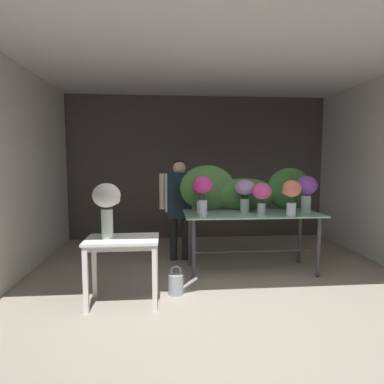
{
  "coord_description": "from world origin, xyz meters",
  "views": [
    {
      "loc": [
        -0.68,
        -2.52,
        1.57
      ],
      "look_at": [
        -0.34,
        1.45,
        1.18
      ],
      "focal_mm": 29.88,
      "sensor_mm": 36.0,
      "label": 1
    }
  ],
  "objects_px": {
    "vase_white_roses_tall": "(107,202)",
    "watering_can": "(176,284)",
    "florist": "(179,199)",
    "side_table_white": "(122,248)",
    "vase_violet_ranunculus": "(306,189)",
    "vase_crimson_snapdragons": "(200,191)",
    "display_table_glass": "(251,223)",
    "vase_magenta_anemones": "(203,190)",
    "vase_coral_peonies": "(292,193)",
    "vase_fuchsia_tulips": "(262,194)",
    "vase_lilac_lilies": "(245,191)"
  },
  "relations": [
    {
      "from": "vase_white_roses_tall",
      "to": "watering_can",
      "type": "bearing_deg",
      "value": 14.27
    },
    {
      "from": "florist",
      "to": "side_table_white",
      "type": "bearing_deg",
      "value": -114.75
    },
    {
      "from": "vase_violet_ranunculus",
      "to": "watering_can",
      "type": "distance_m",
      "value": 2.24
    },
    {
      "from": "vase_crimson_snapdragons",
      "to": "side_table_white",
      "type": "bearing_deg",
      "value": -136.35
    },
    {
      "from": "vase_crimson_snapdragons",
      "to": "vase_white_roses_tall",
      "type": "relative_size",
      "value": 0.78
    },
    {
      "from": "display_table_glass",
      "to": "vase_crimson_snapdragons",
      "type": "xyz_separation_m",
      "value": [
        -0.72,
        0.03,
        0.45
      ]
    },
    {
      "from": "display_table_glass",
      "to": "vase_magenta_anemones",
      "type": "xyz_separation_m",
      "value": [
        -0.72,
        -0.29,
        0.49
      ]
    },
    {
      "from": "vase_coral_peonies",
      "to": "vase_fuchsia_tulips",
      "type": "bearing_deg",
      "value": 155.76
    },
    {
      "from": "vase_lilac_lilies",
      "to": "vase_crimson_snapdragons",
      "type": "relative_size",
      "value": 0.98
    },
    {
      "from": "display_table_glass",
      "to": "florist",
      "type": "xyz_separation_m",
      "value": [
        -0.98,
        0.62,
        0.26
      ]
    },
    {
      "from": "vase_fuchsia_tulips",
      "to": "watering_can",
      "type": "height_order",
      "value": "vase_fuchsia_tulips"
    },
    {
      "from": "vase_crimson_snapdragons",
      "to": "display_table_glass",
      "type": "bearing_deg",
      "value": -2.37
    },
    {
      "from": "side_table_white",
      "to": "vase_violet_ranunculus",
      "type": "relative_size",
      "value": 1.52
    },
    {
      "from": "florist",
      "to": "vase_fuchsia_tulips",
      "type": "bearing_deg",
      "value": -35.74
    },
    {
      "from": "side_table_white",
      "to": "vase_coral_peonies",
      "type": "xyz_separation_m",
      "value": [
        2.12,
        0.57,
        0.52
      ]
    },
    {
      "from": "side_table_white",
      "to": "watering_can",
      "type": "bearing_deg",
      "value": 17.76
    },
    {
      "from": "vase_violet_ranunculus",
      "to": "side_table_white",
      "type": "bearing_deg",
      "value": -160.5
    },
    {
      "from": "vase_lilac_lilies",
      "to": "vase_magenta_anemones",
      "type": "height_order",
      "value": "vase_magenta_anemones"
    },
    {
      "from": "display_table_glass",
      "to": "vase_crimson_snapdragons",
      "type": "relative_size",
      "value": 4.07
    },
    {
      "from": "display_table_glass",
      "to": "watering_can",
      "type": "distance_m",
      "value": 1.41
    },
    {
      "from": "vase_white_roses_tall",
      "to": "side_table_white",
      "type": "bearing_deg",
      "value": 0.26
    },
    {
      "from": "vase_coral_peonies",
      "to": "florist",
      "type": "bearing_deg",
      "value": 146.84
    },
    {
      "from": "display_table_glass",
      "to": "vase_violet_ranunculus",
      "type": "height_order",
      "value": "vase_violet_ranunculus"
    },
    {
      "from": "vase_fuchsia_tulips",
      "to": "vase_white_roses_tall",
      "type": "bearing_deg",
      "value": -159.29
    },
    {
      "from": "vase_crimson_snapdragons",
      "to": "watering_can",
      "type": "height_order",
      "value": "vase_crimson_snapdragons"
    },
    {
      "from": "vase_violet_ranunculus",
      "to": "vase_crimson_snapdragons",
      "type": "xyz_separation_m",
      "value": [
        -1.49,
        0.05,
        -0.02
      ]
    },
    {
      "from": "vase_magenta_anemones",
      "to": "watering_can",
      "type": "relative_size",
      "value": 1.52
    },
    {
      "from": "vase_violet_ranunculus",
      "to": "vase_coral_peonies",
      "type": "distance_m",
      "value": 0.45
    },
    {
      "from": "vase_coral_peonies",
      "to": "vase_white_roses_tall",
      "type": "bearing_deg",
      "value": -165.94
    },
    {
      "from": "display_table_glass",
      "to": "vase_coral_peonies",
      "type": "bearing_deg",
      "value": -35.4
    },
    {
      "from": "side_table_white",
      "to": "vase_coral_peonies",
      "type": "relative_size",
      "value": 1.66
    },
    {
      "from": "vase_lilac_lilies",
      "to": "watering_can",
      "type": "relative_size",
      "value": 1.3
    },
    {
      "from": "vase_white_roses_tall",
      "to": "vase_lilac_lilies",
      "type": "bearing_deg",
      "value": 28.26
    },
    {
      "from": "vase_fuchsia_tulips",
      "to": "vase_magenta_anemones",
      "type": "height_order",
      "value": "vase_magenta_anemones"
    },
    {
      "from": "vase_violet_ranunculus",
      "to": "vase_magenta_anemones",
      "type": "bearing_deg",
      "value": -169.68
    },
    {
      "from": "side_table_white",
      "to": "vase_lilac_lilies",
      "type": "xyz_separation_m",
      "value": [
        1.59,
        0.94,
        0.52
      ]
    },
    {
      "from": "vase_fuchsia_tulips",
      "to": "vase_crimson_snapdragons",
      "type": "relative_size",
      "value": 0.92
    },
    {
      "from": "florist",
      "to": "vase_white_roses_tall",
      "type": "bearing_deg",
      "value": -119.45
    },
    {
      "from": "vase_violet_ranunculus",
      "to": "vase_lilac_lilies",
      "type": "xyz_separation_m",
      "value": [
        -0.86,
        0.07,
        -0.02
      ]
    },
    {
      "from": "vase_lilac_lilies",
      "to": "vase_magenta_anemones",
      "type": "relative_size",
      "value": 0.86
    },
    {
      "from": "display_table_glass",
      "to": "vase_violet_ranunculus",
      "type": "bearing_deg",
      "value": -1.2
    },
    {
      "from": "display_table_glass",
      "to": "watering_can",
      "type": "xyz_separation_m",
      "value": [
        -1.08,
        -0.69,
        -0.58
      ]
    },
    {
      "from": "side_table_white",
      "to": "vase_magenta_anemones",
      "type": "xyz_separation_m",
      "value": [
        0.95,
        0.59,
        0.57
      ]
    },
    {
      "from": "side_table_white",
      "to": "vase_violet_ranunculus",
      "type": "height_order",
      "value": "vase_violet_ranunculus"
    },
    {
      "from": "watering_can",
      "to": "vase_coral_peonies",
      "type": "bearing_deg",
      "value": 13.95
    },
    {
      "from": "display_table_glass",
      "to": "vase_white_roses_tall",
      "type": "relative_size",
      "value": 3.16
    },
    {
      "from": "side_table_white",
      "to": "vase_crimson_snapdragons",
      "type": "xyz_separation_m",
      "value": [
        0.96,
        0.91,
        0.52
      ]
    },
    {
      "from": "vase_fuchsia_tulips",
      "to": "vase_coral_peonies",
      "type": "height_order",
      "value": "vase_coral_peonies"
    },
    {
      "from": "florist",
      "to": "vase_magenta_anemones",
      "type": "height_order",
      "value": "florist"
    },
    {
      "from": "vase_fuchsia_tulips",
      "to": "vase_magenta_anemones",
      "type": "distance_m",
      "value": 0.83
    }
  ]
}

